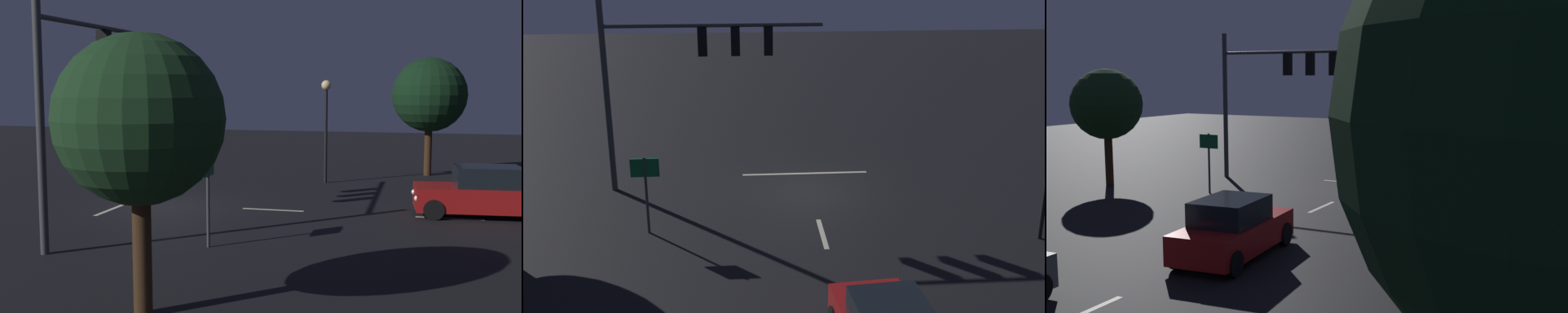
% 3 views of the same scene
% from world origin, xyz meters
% --- Properties ---
extents(ground_plane, '(80.00, 80.00, 0.00)m').
position_xyz_m(ground_plane, '(0.00, 0.00, 0.00)').
color(ground_plane, black).
extents(traffic_signal_assembly, '(7.89, 0.47, 7.06)m').
position_xyz_m(traffic_signal_assembly, '(4.54, -0.40, 4.88)').
color(traffic_signal_assembly, '#383A3D').
rests_on(traffic_signal_assembly, ground_plane).
extents(lane_dash_far, '(0.16, 2.20, 0.01)m').
position_xyz_m(lane_dash_far, '(0.00, 4.00, 0.00)').
color(lane_dash_far, beige).
rests_on(lane_dash_far, ground_plane).
extents(stop_bar, '(5.00, 0.16, 0.01)m').
position_xyz_m(stop_bar, '(0.00, -1.59, 0.00)').
color(stop_bar, beige).
rests_on(stop_bar, ground_plane).
extents(route_sign, '(0.90, 0.09, 2.59)m').
position_xyz_m(route_sign, '(5.59, 3.51, 1.87)').
color(route_sign, '#383A3D').
rests_on(route_sign, ground_plane).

